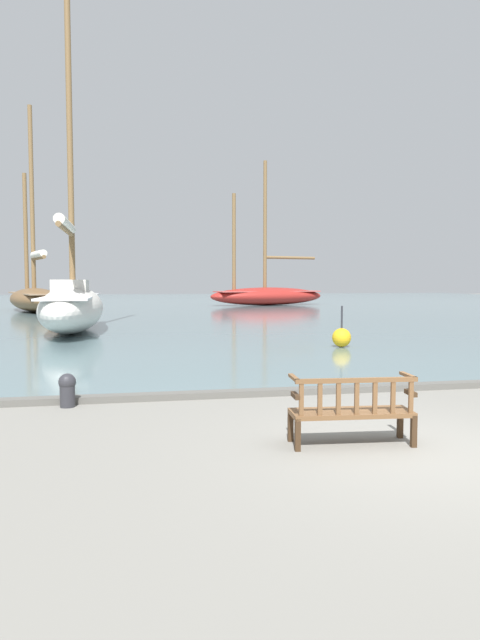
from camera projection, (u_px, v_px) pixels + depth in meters
ground_plane at (424, 452)px, 7.16m from camera, size 160.00×160.00×0.00m
harbor_water at (170, 305)px, 50.22m from camera, size 100.00×80.00×0.08m
quay_edge_kerb at (322, 390)px, 10.92m from camera, size 40.00×0.30×0.12m
park_bench at (352, 410)px, 7.45m from camera, size 1.64×0.65×0.92m
sailboat_nearest_starboard at (35, 296)px, 38.85m from camera, size 6.00×10.53×13.84m
sailboat_far_starboard at (267, 294)px, 48.71m from camera, size 10.86×5.30×12.16m
sailboat_nearest_port at (72, 304)px, 23.33m from camera, size 2.40×12.04×14.46m
mooring_bollard at (67, 389)px, 9.72m from camera, size 0.30×0.30×0.58m
channel_buoy at (342, 337)px, 17.86m from camera, size 0.59×0.59×1.29m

